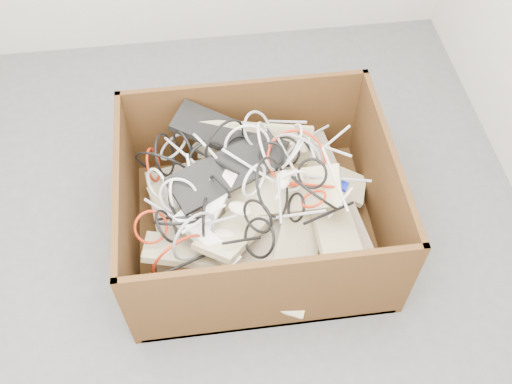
{
  "coord_description": "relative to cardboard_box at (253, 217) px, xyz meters",
  "views": [
    {
      "loc": [
        0.04,
        -1.35,
        2.29
      ],
      "look_at": [
        0.22,
        0.1,
        0.3
      ],
      "focal_mm": 40.88,
      "sensor_mm": 36.0,
      "label": 1
    }
  ],
  "objects": [
    {
      "name": "cardboard_box",
      "position": [
        0.0,
        0.0,
        0.0
      ],
      "size": [
        1.12,
        0.93,
        0.53
      ],
      "color": "#3B1C0E",
      "rests_on": "ground"
    },
    {
      "name": "mice_scatter",
      "position": [
        -0.02,
        -0.04,
        0.22
      ],
      "size": [
        0.64,
        0.66,
        0.19
      ],
      "color": "beige",
      "rests_on": "keyboard_pile"
    },
    {
      "name": "ground",
      "position": [
        -0.21,
        -0.08,
        -0.14
      ],
      "size": [
        3.0,
        3.0,
        0.0
      ],
      "primitive_type": "plane",
      "color": "#4E4F51",
      "rests_on": "ground"
    },
    {
      "name": "keyboard_pile",
      "position": [
        0.03,
        0.03,
        0.14
      ],
      "size": [
        1.04,
        0.93,
        0.4
      ],
      "color": "beige",
      "rests_on": "cardboard_box"
    },
    {
      "name": "power_strip_right",
      "position": [
        -0.21,
        -0.21,
        0.19
      ],
      "size": [
        0.26,
        0.26,
        0.1
      ],
      "primitive_type": "cube",
      "rotation": [
        -0.1,
        0.17,
        -0.81
      ],
      "color": "white",
      "rests_on": "keyboard_pile"
    },
    {
      "name": "cable_tangle",
      "position": [
        -0.08,
        0.03,
        0.26
      ],
      "size": [
        1.01,
        0.74,
        0.48
      ],
      "color": "#B6260D",
      "rests_on": "keyboard_pile"
    },
    {
      "name": "vga_plug",
      "position": [
        0.37,
        -0.04,
        0.23
      ],
      "size": [
        0.06,
        0.06,
        0.03
      ],
      "primitive_type": "cube",
      "rotation": [
        0.09,
        0.14,
        -0.55
      ],
      "color": "#0B19A9",
      "rests_on": "keyboard_pile"
    },
    {
      "name": "room_shell",
      "position": [
        -0.21,
        -0.08,
        1.11
      ],
      "size": [
        3.04,
        3.04,
        2.5
      ],
      "color": "beige",
      "rests_on": "ground"
    },
    {
      "name": "power_strip_left",
      "position": [
        -0.16,
        -0.08,
        0.23
      ],
      "size": [
        0.21,
        0.29,
        0.12
      ],
      "primitive_type": "cube",
      "rotation": [
        0.14,
        -0.26,
        1.0
      ],
      "color": "white",
      "rests_on": "keyboard_pile"
    }
  ]
}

